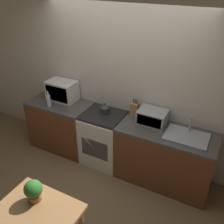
# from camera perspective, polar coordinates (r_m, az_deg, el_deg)

# --- Properties ---
(ground_plane) EXTENTS (16.00, 16.00, 0.00)m
(ground_plane) POSITION_cam_1_polar(r_m,az_deg,el_deg) (4.00, -3.99, -16.22)
(ground_plane) COLOR brown
(wall_back) EXTENTS (10.00, 0.06, 2.60)m
(wall_back) POSITION_cam_1_polar(r_m,az_deg,el_deg) (3.92, 2.46, 6.16)
(wall_back) COLOR beige
(wall_back) RESTS_ON ground_plane
(counter_left_run) EXTENTS (1.08, 0.62, 0.90)m
(counter_left_run) POSITION_cam_1_polar(r_m,az_deg,el_deg) (4.57, -11.32, -2.85)
(counter_left_run) COLOR brown
(counter_left_run) RESTS_ON ground_plane
(counter_right_run) EXTENTS (1.40, 0.62, 0.90)m
(counter_right_run) POSITION_cam_1_polar(r_m,az_deg,el_deg) (3.85, 11.80, -9.98)
(counter_right_run) COLOR brown
(counter_right_run) RESTS_ON ground_plane
(stove_range) EXTENTS (0.65, 0.62, 0.90)m
(stove_range) POSITION_cam_1_polar(r_m,az_deg,el_deg) (4.15, -1.82, -5.97)
(stove_range) COLOR silver
(stove_range) RESTS_ON ground_plane
(kettle) EXTENTS (0.15, 0.15, 0.17)m
(kettle) POSITION_cam_1_polar(r_m,az_deg,el_deg) (3.92, -1.66, 0.76)
(kettle) COLOR #2D2D2D
(kettle) RESTS_ON stove_range
(microwave) EXTENTS (0.50, 0.33, 0.34)m
(microwave) POSITION_cam_1_polar(r_m,az_deg,el_deg) (4.37, -11.32, 4.82)
(microwave) COLOR silver
(microwave) RESTS_ON counter_left_run
(bottle) EXTENTS (0.07, 0.07, 0.27)m
(bottle) POSITION_cam_1_polar(r_m,az_deg,el_deg) (4.22, -14.27, 2.53)
(bottle) COLOR silver
(bottle) RESTS_ON counter_left_run
(knife_block) EXTENTS (0.12, 0.08, 0.28)m
(knife_block) POSITION_cam_1_polar(r_m,az_deg,el_deg) (3.84, 5.20, 0.64)
(knife_block) COLOR #9E7042
(knife_block) RESTS_ON counter_right_run
(toaster_oven) EXTENTS (0.41, 0.31, 0.20)m
(toaster_oven) POSITION_cam_1_polar(r_m,az_deg,el_deg) (3.70, 9.22, -1.07)
(toaster_oven) COLOR #999BA0
(toaster_oven) RESTS_ON counter_right_run
(sink_basin) EXTENTS (0.58, 0.41, 0.24)m
(sink_basin) POSITION_cam_1_polar(r_m,az_deg,el_deg) (3.54, 16.74, -5.28)
(sink_basin) COLOR #999BA0
(sink_basin) RESTS_ON counter_right_run
(dining_table) EXTENTS (0.85, 0.59, 0.75)m
(dining_table) POSITION_cam_1_polar(r_m,az_deg,el_deg) (2.92, -16.29, -22.08)
(dining_table) COLOR #9E7042
(dining_table) RESTS_ON ground_plane
(potted_plant) EXTENTS (0.19, 0.19, 0.25)m
(potted_plant) POSITION_cam_1_polar(r_m,az_deg,el_deg) (2.83, -17.52, -16.68)
(potted_plant) COLOR #9E5B3D
(potted_plant) RESTS_ON dining_table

